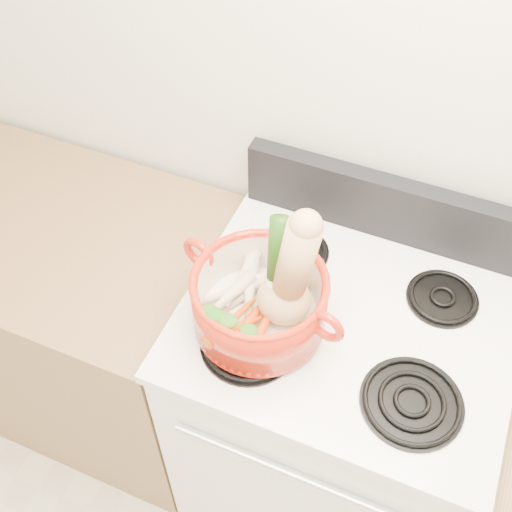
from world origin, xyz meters
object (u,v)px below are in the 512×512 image
at_px(stove_body, 331,413).
at_px(squash, 286,271).
at_px(dutch_oven, 260,302).
at_px(leek, 276,271).

relative_size(stove_body, squash, 2.93).
bearing_deg(dutch_oven, squash, 33.65).
distance_m(dutch_oven, squash, 0.13).
relative_size(dutch_oven, leek, 1.02).
height_order(dutch_oven, leek, leek).
bearing_deg(dutch_oven, leek, 43.87).
relative_size(dutch_oven, squash, 0.97).
height_order(stove_body, leek, leek).
height_order(stove_body, squash, squash).
distance_m(stove_body, leek, 0.71).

